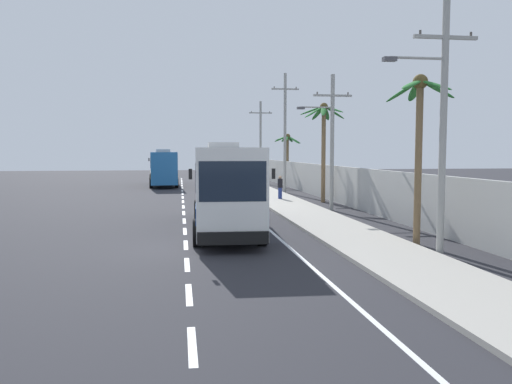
# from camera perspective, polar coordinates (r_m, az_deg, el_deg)

# --- Properties ---
(ground_plane) EXTENTS (160.00, 160.00, 0.00)m
(ground_plane) POSITION_cam_1_polar(r_m,az_deg,el_deg) (19.31, -7.72, -6.10)
(ground_plane) COLOR #28282D
(sidewalk_kerb) EXTENTS (3.20, 90.00, 0.14)m
(sidewalk_kerb) POSITION_cam_1_polar(r_m,az_deg,el_deg) (30.01, 5.15, -2.16)
(sidewalk_kerb) COLOR #A8A399
(sidewalk_kerb) RESTS_ON ground
(lane_markings) EXTENTS (3.93, 71.00, 0.01)m
(lane_markings) POSITION_cam_1_polar(r_m,az_deg,el_deg) (33.95, -4.22, -1.49)
(lane_markings) COLOR white
(lane_markings) RESTS_ON ground
(boundary_wall) EXTENTS (0.24, 60.00, 2.53)m
(boundary_wall) POSITION_cam_1_polar(r_m,az_deg,el_deg) (34.77, 9.72, 0.69)
(boundary_wall) COLOR #B2B2AD
(boundary_wall) RESTS_ON ground
(coach_bus_foreground) EXTENTS (3.20, 11.66, 3.95)m
(coach_bus_foreground) POSITION_cam_1_polar(r_m,az_deg,el_deg) (23.28, -3.50, 0.83)
(coach_bus_foreground) COLOR white
(coach_bus_foreground) RESTS_ON ground
(coach_bus_far_lane) EXTENTS (3.36, 11.72, 3.75)m
(coach_bus_far_lane) POSITION_cam_1_polar(r_m,az_deg,el_deg) (54.27, -10.22, 2.75)
(coach_bus_far_lane) COLOR #2366A8
(coach_bus_far_lane) RESTS_ON ground
(motorcycle_beside_bus) EXTENTS (0.56, 1.96, 1.60)m
(motorcycle_beside_bus) POSITION_cam_1_polar(r_m,az_deg,el_deg) (31.65, -1.37, -0.74)
(motorcycle_beside_bus) COLOR black
(motorcycle_beside_bus) RESTS_ON ground
(pedestrian_near_kerb) EXTENTS (0.36, 0.36, 1.66)m
(pedestrian_near_kerb) POSITION_cam_1_polar(r_m,az_deg,el_deg) (37.24, 2.67, 0.59)
(pedestrian_near_kerb) COLOR navy
(pedestrian_near_kerb) RESTS_ON sidewalk_kerb
(utility_pole_nearest) EXTENTS (3.27, 0.24, 8.92)m
(utility_pole_nearest) POSITION_cam_1_polar(r_m,az_deg,el_deg) (18.55, 19.74, 7.96)
(utility_pole_nearest) COLOR #9E9E99
(utility_pole_nearest) RESTS_ON ground
(utility_pole_mid) EXTENTS (3.32, 0.24, 8.06)m
(utility_pole_mid) POSITION_cam_1_polar(r_m,az_deg,el_deg) (31.21, 8.24, 5.92)
(utility_pole_mid) COLOR #9E9E99
(utility_pole_mid) RESTS_ON ground
(utility_pole_far) EXTENTS (2.36, 0.24, 10.13)m
(utility_pole_far) POSITION_cam_1_polar(r_m,az_deg,el_deg) (44.39, 3.21, 6.74)
(utility_pole_far) COLOR #9E9E99
(utility_pole_far) RESTS_ON ground
(utility_pole_distant) EXTENTS (2.56, 0.24, 9.07)m
(utility_pole_distant) POSITION_cam_1_polar(r_m,az_deg,el_deg) (57.71, 0.50, 5.71)
(utility_pole_distant) COLOR #9E9E99
(utility_pole_distant) RESTS_ON ground
(palm_nearest) EXTENTS (2.92, 2.98, 5.34)m
(palm_nearest) POSITION_cam_1_polar(r_m,az_deg,el_deg) (53.10, 3.48, 5.04)
(palm_nearest) COLOR brown
(palm_nearest) RESTS_ON ground
(palm_second) EXTENTS (2.55, 2.69, 6.40)m
(palm_second) POSITION_cam_1_polar(r_m,az_deg,el_deg) (20.43, 17.55, 7.29)
(palm_second) COLOR brown
(palm_second) RESTS_ON ground
(palm_third) EXTENTS (3.16, 3.09, 6.87)m
(palm_third) POSITION_cam_1_polar(r_m,az_deg,el_deg) (36.17, 7.43, 6.74)
(palm_third) COLOR brown
(palm_third) RESTS_ON ground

